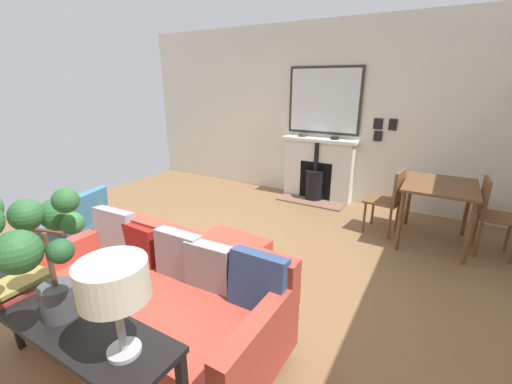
{
  "coord_description": "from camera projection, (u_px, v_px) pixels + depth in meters",
  "views": [
    {
      "loc": [
        2.27,
        2.08,
        1.87
      ],
      "look_at": [
        -0.77,
        0.31,
        0.69
      ],
      "focal_mm": 22.98,
      "sensor_mm": 36.0,
      "label": 1
    }
  ],
  "objects": [
    {
      "name": "table_lamp_far_end",
      "position": [
        114.0,
        284.0,
        1.27
      ],
      "size": [
        0.27,
        0.27,
        0.43
      ],
      "color": "#B2B2B7",
      "rests_on": "console_table"
    },
    {
      "name": "potted_plant",
      "position": [
        34.0,
        238.0,
        1.44
      ],
      "size": [
        0.48,
        0.43,
        0.66
      ],
      "color": "#4C4C51",
      "rests_on": "console_table"
    },
    {
      "name": "dining_table",
      "position": [
        439.0,
        193.0,
        3.84
      ],
      "size": [
        0.92,
        0.77,
        0.75
      ],
      "color": "brown",
      "rests_on": "ground"
    },
    {
      "name": "armchair_accent",
      "position": [
        75.0,
        221.0,
        3.53
      ],
      "size": [
        0.79,
        0.72,
        0.78
      ],
      "color": "#4C3321",
      "rests_on": "ground"
    },
    {
      "name": "book_stack",
      "position": [
        19.0,
        285.0,
        1.78
      ],
      "size": [
        0.31,
        0.21,
        0.07
      ],
      "color": "#B23833",
      "rests_on": "console_table"
    },
    {
      "name": "sofa",
      "position": [
        158.0,
        298.0,
        2.43
      ],
      "size": [
        0.9,
        1.95,
        0.84
      ],
      "color": "#B2B2B7",
      "rests_on": "ground"
    },
    {
      "name": "dining_chair_by_back_wall",
      "position": [
        491.0,
        211.0,
        3.62
      ],
      "size": [
        0.42,
        0.42,
        0.88
      ],
      "color": "brown",
      "rests_on": "ground"
    },
    {
      "name": "photo_gallery_row",
      "position": [
        383.0,
        128.0,
        4.83
      ],
      "size": [
        0.02,
        0.33,
        0.34
      ],
      "color": "black"
    },
    {
      "name": "fireplace",
      "position": [
        317.0,
        172.0,
        5.41
      ],
      "size": [
        0.57,
        1.21,
        1.02
      ],
      "color": "brown",
      "rests_on": "ground"
    },
    {
      "name": "mantel_bowl_near",
      "position": [
        302.0,
        135.0,
        5.39
      ],
      "size": [
        0.13,
        0.13,
        0.05
      ],
      "color": "#47382D",
      "rests_on": "fireplace"
    },
    {
      "name": "dining_chair_near_fireplace",
      "position": [
        390.0,
        197.0,
        4.12
      ],
      "size": [
        0.45,
        0.45,
        0.85
      ],
      "color": "brown",
      "rests_on": "ground"
    },
    {
      "name": "console_table",
      "position": [
        46.0,
        320.0,
        1.72
      ],
      "size": [
        0.33,
        1.69,
        0.79
      ],
      "color": "black",
      "rests_on": "ground"
    },
    {
      "name": "mirror_over_mantel",
      "position": [
        324.0,
        101.0,
        5.14
      ],
      "size": [
        0.04,
        1.17,
        1.03
      ],
      "color": "#2D2823"
    },
    {
      "name": "ground_plane",
      "position": [
        194.0,
        270.0,
        3.45
      ],
      "size": [
        5.93,
        6.35,
        0.01
      ],
      "primitive_type": "cube",
      "color": "olive"
    },
    {
      "name": "ottoman",
      "position": [
        228.0,
        257.0,
        3.18
      ],
      "size": [
        0.63,
        0.72,
        0.42
      ],
      "color": "#B2B2B7",
      "rests_on": "ground"
    },
    {
      "name": "wall_left",
      "position": [
        307.0,
        113.0,
        5.43
      ],
      "size": [
        0.12,
        6.35,
        2.77
      ],
      "primitive_type": "cube",
      "color": "silver",
      "rests_on": "ground"
    },
    {
      "name": "mantel_bowl_far",
      "position": [
        335.0,
        138.0,
        5.13
      ],
      "size": [
        0.14,
        0.14,
        0.04
      ],
      "color": "black",
      "rests_on": "fireplace"
    }
  ]
}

